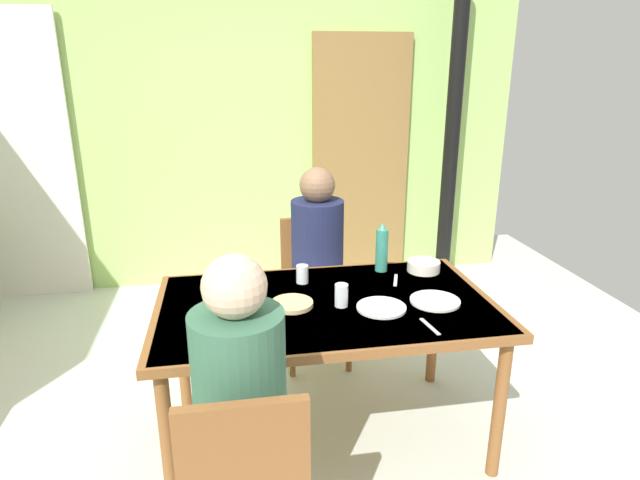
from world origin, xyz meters
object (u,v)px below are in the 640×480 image
(dining_table, at_px, (326,316))
(water_bottle_green_near, at_px, (382,249))
(serving_bowl_center, at_px, (424,266))
(person_near_diner, at_px, (240,382))
(chair_far_diner, at_px, (314,281))
(person_far_diner, at_px, (318,244))

(dining_table, distance_m, water_bottle_green_near, 0.53)
(serving_bowl_center, bearing_deg, water_bottle_green_near, 168.09)
(serving_bowl_center, bearing_deg, person_near_diner, -135.56)
(chair_far_diner, xyz_separation_m, person_near_diner, (-0.48, -1.47, 0.28))
(person_near_diner, bearing_deg, chair_far_diner, 71.85)
(chair_far_diner, bearing_deg, person_far_diner, 90.00)
(person_far_diner, height_order, water_bottle_green_near, person_far_diner)
(dining_table, relative_size, serving_bowl_center, 8.98)
(chair_far_diner, height_order, water_bottle_green_near, water_bottle_green_near)
(person_far_diner, bearing_deg, water_bottle_green_near, 130.78)
(person_near_diner, distance_m, person_far_diner, 1.42)
(person_near_diner, xyz_separation_m, water_bottle_green_near, (0.76, 1.01, 0.06))
(chair_far_diner, relative_size, serving_bowl_center, 5.12)
(water_bottle_green_near, bearing_deg, person_far_diner, 130.78)
(person_near_diner, distance_m, serving_bowl_center, 1.37)
(dining_table, bearing_deg, chair_far_diner, 84.53)
(person_near_diner, bearing_deg, water_bottle_green_near, 52.81)
(chair_far_diner, distance_m, water_bottle_green_near, 0.64)
(dining_table, distance_m, person_near_diner, 0.79)
(serving_bowl_center, bearing_deg, chair_far_diner, 134.39)
(person_far_diner, xyz_separation_m, serving_bowl_center, (0.50, -0.37, -0.03))
(dining_table, relative_size, person_far_diner, 1.98)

